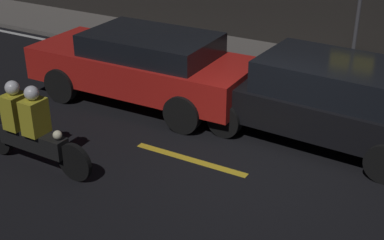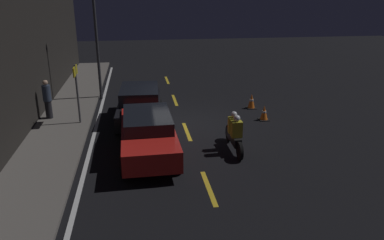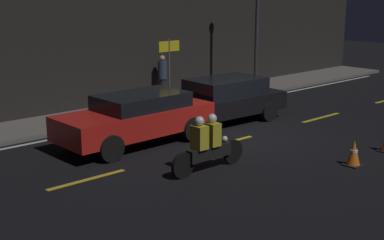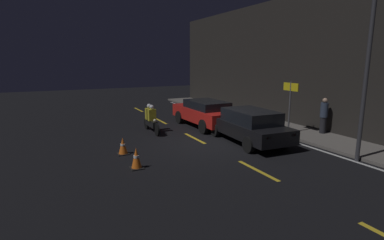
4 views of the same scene
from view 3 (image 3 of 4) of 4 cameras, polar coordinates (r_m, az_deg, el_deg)
The scene contains 14 objects.
ground_plane at distance 15.77m, azimuth 6.29°, elevation -1.74°, with size 56.00×56.00×0.00m, color black.
raised_curb at distance 19.30m, azimuth -4.62°, elevation 1.39°, with size 28.00×2.19×0.12m.
building_front at distance 19.87m, azimuth -7.02°, elevation 11.42°, with size 28.00×0.30×6.81m.
lane_dash_b at distance 12.42m, azimuth -11.12°, elevation -6.25°, with size 2.00×0.14×0.01m.
lane_dash_c at distance 15.07m, azimuth 3.73°, elevation -2.42°, with size 2.00×0.14×0.01m.
lane_dash_d at distance 18.44m, azimuth 13.62°, elevation 0.26°, with size 2.00×0.14×0.01m.
lane_solid_kerb at distance 18.28m, azimuth -2.06°, elevation 0.53°, with size 25.20×0.14×0.01m.
taxi_red at distance 14.80m, azimuth -5.91°, elevation 0.34°, with size 4.49×1.92×1.41m.
van_black at distance 17.18m, azimuth 3.23°, elevation 2.22°, with size 4.48×2.03×1.42m.
motorcycle at distance 12.57m, azimuth 1.61°, elevation -2.68°, with size 2.23×0.37×1.37m.
traffic_cone_near at distance 13.63m, azimuth 16.87°, elevation -3.41°, with size 0.43×0.43×0.64m.
pedestrian at distance 20.35m, azimuth -3.17°, elevation 4.64°, with size 0.34×0.34×1.65m.
shop_sign at distance 18.69m, azimuth -2.47°, elevation 6.45°, with size 0.90×0.08×2.40m.
street_lamp at distance 20.88m, azimuth 6.97°, elevation 11.07°, with size 0.28×0.28×5.76m.
Camera 3 is at (-11.32, -10.13, 4.23)m, focal length 50.00 mm.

